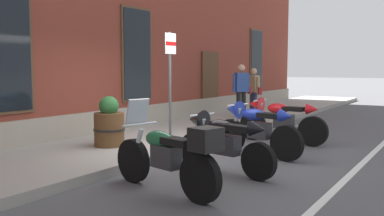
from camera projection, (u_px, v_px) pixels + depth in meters
ground_plane at (182, 155)px, 8.56m from camera, size 140.00×140.00×0.00m
sidewalk at (129, 144)px, 9.30m from camera, size 33.54×2.81×0.16m
lane_stripe at (348, 177)px, 6.85m from camera, size 33.54×0.12×0.01m
motorcycle_green_touring at (169, 155)px, 5.91m from camera, size 0.84×2.08×1.29m
motorcycle_black_sport at (221, 139)px, 7.09m from camera, size 0.67×1.95×1.02m
motorcycle_blue_sport at (255, 127)px, 8.47m from camera, size 0.72×2.01×1.07m
motorcycle_red_sport at (279, 118)px, 9.93m from camera, size 0.62×2.17×1.05m
pedestrian_blue_top at (241, 88)px, 13.30m from camera, size 0.60×0.43×1.69m
pedestrian_tan_coat at (254, 89)px, 14.15m from camera, size 0.40×0.62×1.57m
parking_sign at (170, 71)px, 9.14m from camera, size 0.36×0.07×2.35m
barrel_planter at (109, 125)px, 8.66m from camera, size 0.64×0.64×1.02m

